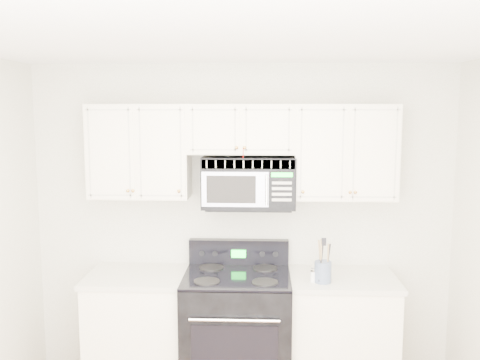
{
  "coord_description": "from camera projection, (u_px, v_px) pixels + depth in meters",
  "views": [
    {
      "loc": [
        0.17,
        -2.67,
        2.25
      ],
      "look_at": [
        0.0,
        1.3,
        1.7
      ],
      "focal_mm": 40.0,
      "sensor_mm": 36.0,
      "label": 1
    }
  ],
  "objects": [
    {
      "name": "room",
      "position": [
        229.0,
        290.0,
        2.78
      ],
      "size": [
        3.51,
        3.51,
        2.61
      ],
      "color": "brown",
      "rests_on": "ground"
    },
    {
      "name": "base_cabinet_left",
      "position": [
        143.0,
        332.0,
        4.36
      ],
      "size": [
        0.86,
        0.65,
        0.92
      ],
      "color": "white",
      "rests_on": "ground"
    },
    {
      "name": "base_cabinet_right",
      "position": [
        340.0,
        336.0,
        4.29
      ],
      "size": [
        0.86,
        0.65,
        0.92
      ],
      "color": "white",
      "rests_on": "ground"
    },
    {
      "name": "range",
      "position": [
        237.0,
        329.0,
        4.27
      ],
      "size": [
        0.84,
        0.76,
        1.14
      ],
      "color": "black",
      "rests_on": "ground"
    },
    {
      "name": "upper_cabinets",
      "position": [
        242.0,
        147.0,
        4.26
      ],
      "size": [
        2.44,
        0.37,
        0.75
      ],
      "color": "white",
      "rests_on": "ground"
    },
    {
      "name": "microwave",
      "position": [
        249.0,
        182.0,
        4.27
      ],
      "size": [
        0.74,
        0.42,
        0.41
      ],
      "color": "black",
      "rests_on": "ground"
    },
    {
      "name": "utensil_crock",
      "position": [
        323.0,
        271.0,
        4.07
      ],
      "size": [
        0.13,
        0.13,
        0.34
      ],
      "color": "slate",
      "rests_on": "base_cabinet_right"
    },
    {
      "name": "shaker_salt",
      "position": [
        313.0,
        276.0,
        4.07
      ],
      "size": [
        0.04,
        0.04,
        0.1
      ],
      "color": "white",
      "rests_on": "base_cabinet_right"
    },
    {
      "name": "shaker_pepper",
      "position": [
        314.0,
        273.0,
        4.14
      ],
      "size": [
        0.04,
        0.04,
        0.1
      ],
      "color": "white",
      "rests_on": "base_cabinet_right"
    }
  ]
}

